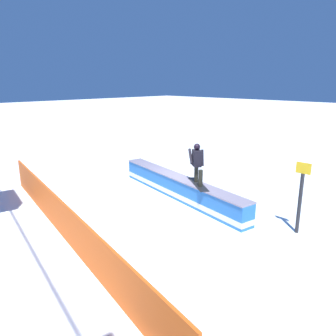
{
  "coord_description": "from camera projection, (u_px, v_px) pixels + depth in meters",
  "views": [
    {
      "loc": [
        -7.57,
        8.26,
        4.12
      ],
      "look_at": [
        -0.52,
        1.1,
        1.42
      ],
      "focal_mm": 34.79,
      "sensor_mm": 36.0,
      "label": 1
    }
  ],
  "objects": [
    {
      "name": "grind_box",
      "position": [
        179.0,
        188.0,
        11.79
      ],
      "size": [
        6.6,
        1.83,
        0.78
      ],
      "color": "blue",
      "rests_on": "ground_plane"
    },
    {
      "name": "safety_fence",
      "position": [
        64.0,
        220.0,
        8.63
      ],
      "size": [
        10.98,
        2.14,
        1.06
      ],
      "primitive_type": "cube",
      "rotation": [
        0.0,
        0.0,
        -0.19
      ],
      "color": "#F55D19",
      "rests_on": "ground_plane"
    },
    {
      "name": "trail_marker",
      "position": [
        300.0,
        196.0,
        8.86
      ],
      "size": [
        0.4,
        0.1,
        2.02
      ],
      "color": "#262628",
      "rests_on": "ground_plane"
    },
    {
      "name": "ground_plane",
      "position": [
        179.0,
        197.0,
        11.88
      ],
      "size": [
        120.0,
        120.0,
        0.0
      ],
      "primitive_type": "plane",
      "color": "white"
    },
    {
      "name": "snowboarder",
      "position": [
        197.0,
        162.0,
        10.82
      ],
      "size": [
        1.45,
        1.14,
        1.33
      ],
      "color": "black",
      "rests_on": "grind_box"
    }
  ]
}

